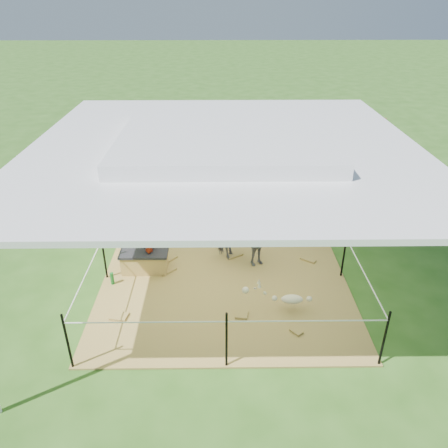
{
  "coord_description": "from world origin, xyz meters",
  "views": [
    {
      "loc": [
        -0.09,
        -6.91,
        4.89
      ],
      "look_at": [
        0.0,
        0.6,
        0.85
      ],
      "focal_mm": 35.0,
      "sensor_mm": 36.0,
      "label": 1
    }
  ],
  "objects_px": {
    "picnic_table_near": "(277,139)",
    "distant_person": "(282,131)",
    "foal": "(292,298)",
    "woman": "(147,230)",
    "green_bottle": "(112,278)",
    "straw_bale": "(145,262)",
    "trash_barrel": "(331,150)",
    "pony": "(242,242)",
    "picnic_table_far": "(361,127)"
  },
  "relations": [
    {
      "from": "picnic_table_far",
      "to": "foal",
      "type": "bearing_deg",
      "value": -88.75
    },
    {
      "from": "trash_barrel",
      "to": "distant_person",
      "type": "relative_size",
      "value": 0.84
    },
    {
      "from": "pony",
      "to": "trash_barrel",
      "type": "height_order",
      "value": "pony"
    },
    {
      "from": "straw_bale",
      "to": "foal",
      "type": "height_order",
      "value": "foal"
    },
    {
      "from": "picnic_table_near",
      "to": "distant_person",
      "type": "relative_size",
      "value": 1.51
    },
    {
      "from": "woman",
      "to": "picnic_table_far",
      "type": "height_order",
      "value": "woman"
    },
    {
      "from": "foal",
      "to": "distant_person",
      "type": "relative_size",
      "value": 0.87
    },
    {
      "from": "picnic_table_far",
      "to": "distant_person",
      "type": "xyz_separation_m",
      "value": [
        -3.13,
        -1.13,
        0.2
      ]
    },
    {
      "from": "pony",
      "to": "picnic_table_near",
      "type": "distance_m",
      "value": 7.39
    },
    {
      "from": "picnic_table_far",
      "to": "distant_person",
      "type": "bearing_deg",
      "value": -136.86
    },
    {
      "from": "trash_barrel",
      "to": "distant_person",
      "type": "bearing_deg",
      "value": 126.85
    },
    {
      "from": "straw_bale",
      "to": "picnic_table_near",
      "type": "distance_m",
      "value": 8.2
    },
    {
      "from": "picnic_table_near",
      "to": "distant_person",
      "type": "distance_m",
      "value": 0.41
    },
    {
      "from": "pony",
      "to": "distant_person",
      "type": "bearing_deg",
      "value": 11.12
    },
    {
      "from": "woman",
      "to": "picnic_table_far",
      "type": "xyz_separation_m",
      "value": [
        6.67,
        8.86,
        -0.58
      ]
    },
    {
      "from": "pony",
      "to": "picnic_table_near",
      "type": "xyz_separation_m",
      "value": [
        1.55,
        7.22,
        -0.18
      ]
    },
    {
      "from": "green_bottle",
      "to": "trash_barrel",
      "type": "xyz_separation_m",
      "value": [
        5.52,
        6.42,
        0.31
      ]
    },
    {
      "from": "picnic_table_near",
      "to": "distant_person",
      "type": "bearing_deg",
      "value": 33.74
    },
    {
      "from": "picnic_table_near",
      "to": "picnic_table_far",
      "type": "distance_m",
      "value": 3.62
    },
    {
      "from": "picnic_table_near",
      "to": "green_bottle",
      "type": "bearing_deg",
      "value": -138.84
    },
    {
      "from": "distant_person",
      "to": "woman",
      "type": "bearing_deg",
      "value": 45.68
    },
    {
      "from": "straw_bale",
      "to": "picnic_table_far",
      "type": "height_order",
      "value": "picnic_table_far"
    },
    {
      "from": "straw_bale",
      "to": "picnic_table_near",
      "type": "height_order",
      "value": "picnic_table_near"
    },
    {
      "from": "green_bottle",
      "to": "trash_barrel",
      "type": "distance_m",
      "value": 8.47
    },
    {
      "from": "picnic_table_far",
      "to": "picnic_table_near",
      "type": "bearing_deg",
      "value": -133.57
    },
    {
      "from": "pony",
      "to": "straw_bale",
      "type": "bearing_deg",
      "value": 120.83
    },
    {
      "from": "green_bottle",
      "to": "picnic_table_near",
      "type": "bearing_deg",
      "value": 63.12
    },
    {
      "from": "picnic_table_near",
      "to": "distant_person",
      "type": "height_order",
      "value": "distant_person"
    },
    {
      "from": "woman",
      "to": "foal",
      "type": "bearing_deg",
      "value": 64.26
    },
    {
      "from": "green_bottle",
      "to": "pony",
      "type": "height_order",
      "value": "pony"
    },
    {
      "from": "green_bottle",
      "to": "trash_barrel",
      "type": "bearing_deg",
      "value": 49.31
    },
    {
      "from": "woman",
      "to": "pony",
      "type": "xyz_separation_m",
      "value": [
        1.8,
        0.22,
        -0.4
      ]
    },
    {
      "from": "woman",
      "to": "foal",
      "type": "relative_size",
      "value": 1.08
    },
    {
      "from": "foal",
      "to": "picnic_table_far",
      "type": "height_order",
      "value": "picnic_table_far"
    },
    {
      "from": "foal",
      "to": "picnic_table_far",
      "type": "bearing_deg",
      "value": 69.54
    },
    {
      "from": "trash_barrel",
      "to": "pony",
      "type": "bearing_deg",
      "value": -118.11
    },
    {
      "from": "straw_bale",
      "to": "foal",
      "type": "relative_size",
      "value": 0.9
    },
    {
      "from": "straw_bale",
      "to": "pony",
      "type": "distance_m",
      "value": 1.94
    },
    {
      "from": "woman",
      "to": "foal",
      "type": "height_order",
      "value": "woman"
    },
    {
      "from": "green_bottle",
      "to": "picnic_table_far",
      "type": "height_order",
      "value": "picnic_table_far"
    },
    {
      "from": "trash_barrel",
      "to": "green_bottle",
      "type": "bearing_deg",
      "value": -130.69
    },
    {
      "from": "trash_barrel",
      "to": "distant_person",
      "type": "xyz_separation_m",
      "value": [
        -1.32,
        1.76,
        0.09
      ]
    },
    {
      "from": "green_bottle",
      "to": "foal",
      "type": "bearing_deg",
      "value": -14.02
    },
    {
      "from": "green_bottle",
      "to": "distant_person",
      "type": "distance_m",
      "value": 9.2
    },
    {
      "from": "picnic_table_far",
      "to": "distant_person",
      "type": "relative_size",
      "value": 1.54
    },
    {
      "from": "foal",
      "to": "picnic_table_near",
      "type": "xyz_separation_m",
      "value": [
        0.77,
        8.7,
        0.05
      ]
    },
    {
      "from": "distant_person",
      "to": "foal",
      "type": "bearing_deg",
      "value": 64.18
    },
    {
      "from": "woman",
      "to": "green_bottle",
      "type": "distance_m",
      "value": 1.11
    },
    {
      "from": "woman",
      "to": "pony",
      "type": "distance_m",
      "value": 1.86
    },
    {
      "from": "straw_bale",
      "to": "picnic_table_far",
      "type": "bearing_deg",
      "value": 52.6
    }
  ]
}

